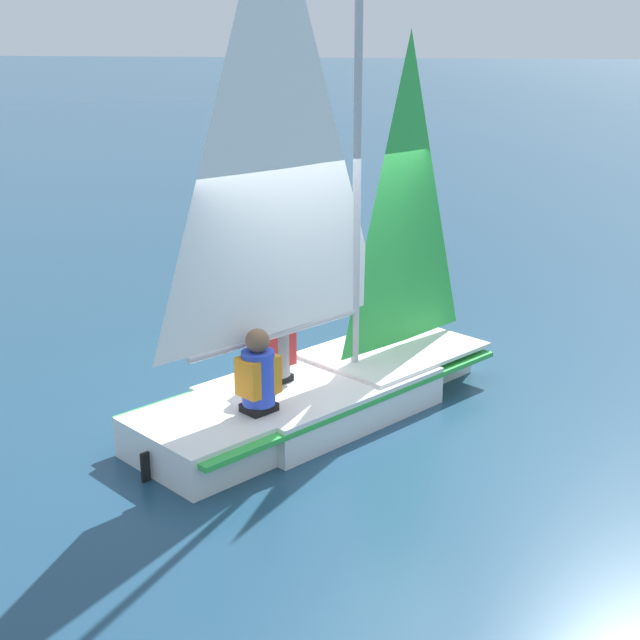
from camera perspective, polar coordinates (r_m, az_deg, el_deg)
ground_plane at (r=9.01m, az=-0.00°, el=-5.95°), size 260.00×260.00×0.00m
sailboat_main at (r=8.71m, az=-0.10°, el=-1.38°), size 4.00×3.35×5.06m
sailor_helm at (r=8.69m, az=-2.91°, el=-2.39°), size 0.43×0.42×1.16m
sailor_crew at (r=8.02m, az=-3.96°, el=-4.26°), size 0.43×0.42×1.16m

